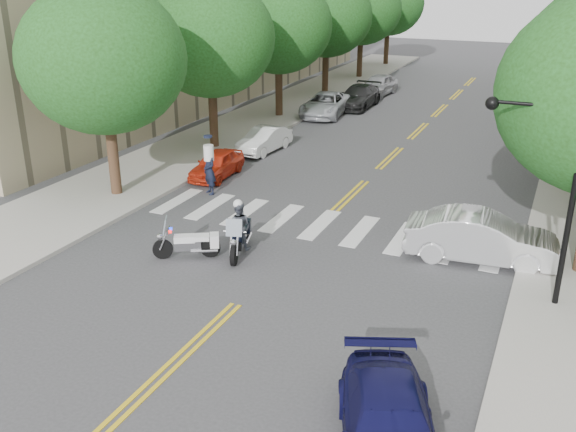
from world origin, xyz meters
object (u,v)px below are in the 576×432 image
Objects in this scene: motorcycle_police at (239,229)px; convertible at (482,238)px; officer_standing at (209,171)px; sedan_blue at (389,429)px; motorcycle_parked at (192,243)px.

convertible is (7.35, 2.67, -0.05)m from motorcycle_police.
officer_standing is 0.44× the size of sedan_blue.
officer_standing is at bearing 73.55° from convertible.
sedan_blue is at bearing -11.67° from officer_standing.
officer_standing reaches higher than motorcycle_police.
motorcycle_police reaches higher than motorcycle_parked.
convertible is (11.24, -2.06, -0.21)m from officer_standing.
motorcycle_police is at bearing -82.92° from motorcycle_parked.
officer_standing is 11.43m from convertible.
motorcycle_police reaches higher than convertible.
motorcycle_police is at bearing -14.80° from officer_standing.
sedan_blue is at bearing 117.31° from motorcycle_police.
sedan_blue is (7.08, -7.20, -0.18)m from motorcycle_police.
motorcycle_police is 7.82m from convertible.
officer_standing reaches higher than sedan_blue.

